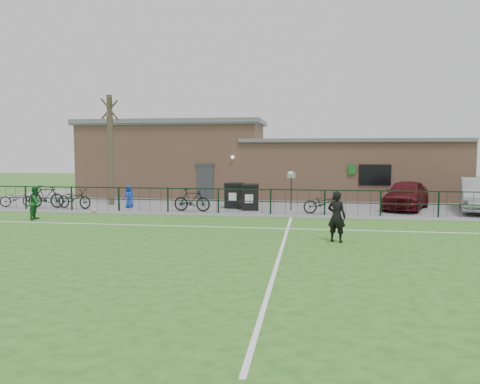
# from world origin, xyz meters

# --- Properties ---
(ground) EXTENTS (90.00, 90.00, 0.00)m
(ground) POSITION_xyz_m (0.00, 0.00, 0.00)
(ground) COLOR #275A1A
(ground) RESTS_ON ground
(paving_strip) EXTENTS (34.00, 13.00, 0.02)m
(paving_strip) POSITION_xyz_m (0.00, 13.50, 0.01)
(paving_strip) COLOR slate
(paving_strip) RESTS_ON ground
(pitch_line_touch) EXTENTS (28.00, 0.10, 0.01)m
(pitch_line_touch) POSITION_xyz_m (0.00, 7.80, 0.00)
(pitch_line_touch) COLOR white
(pitch_line_touch) RESTS_ON ground
(pitch_line_mid) EXTENTS (28.00, 0.10, 0.01)m
(pitch_line_mid) POSITION_xyz_m (0.00, 4.00, 0.00)
(pitch_line_mid) COLOR white
(pitch_line_mid) RESTS_ON ground
(pitch_line_perp) EXTENTS (0.10, 16.00, 0.01)m
(pitch_line_perp) POSITION_xyz_m (2.00, 0.00, 0.00)
(pitch_line_perp) COLOR white
(pitch_line_perp) RESTS_ON ground
(perimeter_fence) EXTENTS (28.00, 0.10, 1.20)m
(perimeter_fence) POSITION_xyz_m (0.00, 8.00, 0.60)
(perimeter_fence) COLOR black
(perimeter_fence) RESTS_ON ground
(bare_tree) EXTENTS (0.30, 0.30, 6.00)m
(bare_tree) POSITION_xyz_m (-8.00, 10.50, 3.00)
(bare_tree) COLOR #443829
(bare_tree) RESTS_ON ground
(wheelie_bin_left) EXTENTS (0.88, 0.98, 1.21)m
(wheelie_bin_left) POSITION_xyz_m (-1.09, 10.11, 0.63)
(wheelie_bin_left) COLOR black
(wheelie_bin_left) RESTS_ON paving_strip
(wheelie_bin_right) EXTENTS (0.93, 1.02, 1.21)m
(wheelie_bin_right) POSITION_xyz_m (-0.15, 9.38, 0.63)
(wheelie_bin_right) COLOR black
(wheelie_bin_right) RESTS_ON paving_strip
(sign_post) EXTENTS (0.07, 0.07, 2.00)m
(sign_post) POSITION_xyz_m (1.90, 9.46, 1.02)
(sign_post) COLOR black
(sign_post) RESTS_ON paving_strip
(car_maroon) EXTENTS (3.24, 4.72, 1.49)m
(car_maroon) POSITION_xyz_m (7.63, 10.77, 0.77)
(car_maroon) COLOR #4E0E15
(car_maroon) RESTS_ON paving_strip
(car_silver) EXTENTS (2.89, 5.25, 1.64)m
(car_silver) POSITION_xyz_m (11.03, 10.36, 0.84)
(car_silver) COLOR #999CA1
(car_silver) RESTS_ON paving_strip
(bicycle_a) EXTENTS (1.77, 1.21, 0.88)m
(bicycle_a) POSITION_xyz_m (-12.60, 8.87, 0.46)
(bicycle_a) COLOR black
(bicycle_a) RESTS_ON paving_strip
(bicycle_b) EXTENTS (1.97, 0.66, 1.17)m
(bicycle_b) POSITION_xyz_m (-10.77, 8.63, 0.60)
(bicycle_b) COLOR black
(bicycle_b) RESTS_ON paving_strip
(bicycle_c) EXTENTS (2.05, 1.01, 1.03)m
(bicycle_c) POSITION_xyz_m (-9.17, 8.59, 0.54)
(bicycle_c) COLOR black
(bicycle_c) RESTS_ON paving_strip
(bicycle_d) EXTENTS (1.87, 0.63, 1.10)m
(bicycle_d) POSITION_xyz_m (-2.89, 8.38, 0.57)
(bicycle_d) COLOR black
(bicycle_d) RESTS_ON paving_strip
(bicycle_e) EXTENTS (1.98, 0.99, 0.99)m
(bicycle_e) POSITION_xyz_m (3.45, 8.52, 0.52)
(bicycle_e) COLOR black
(bicycle_e) RESTS_ON paving_strip
(spectator_child) EXTENTS (0.59, 0.40, 1.16)m
(spectator_child) POSITION_xyz_m (-6.50, 9.31, 0.60)
(spectator_child) COLOR #133CB8
(spectator_child) RESTS_ON paving_strip
(goalkeeper_kick) EXTENTS (2.11, 3.50, 2.18)m
(goalkeeper_kick) POSITION_xyz_m (3.66, 1.70, 0.87)
(goalkeeper_kick) COLOR black
(goalkeeper_kick) RESTS_ON ground
(outfield_player) EXTENTS (0.66, 0.78, 1.45)m
(outfield_player) POSITION_xyz_m (-8.96, 4.87, 0.73)
(outfield_player) COLOR #195822
(outfield_player) RESTS_ON ground
(ball_ground) EXTENTS (0.24, 0.24, 0.24)m
(ball_ground) POSITION_xyz_m (-7.46, 7.25, 0.12)
(ball_ground) COLOR silver
(ball_ground) RESTS_ON ground
(clubhouse) EXTENTS (24.25, 5.40, 4.96)m
(clubhouse) POSITION_xyz_m (-0.88, 16.50, 2.22)
(clubhouse) COLOR tan
(clubhouse) RESTS_ON ground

